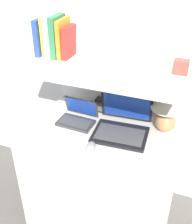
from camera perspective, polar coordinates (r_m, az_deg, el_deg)
name	(u,v)px	position (r m, az deg, el deg)	size (l,w,h in m)	color
wall_back	(125,52)	(2.03, 5.99, 12.13)	(6.00, 0.05, 2.40)	silver
desk	(104,175)	(2.14, 1.60, -12.69)	(1.01, 0.69, 0.77)	silver
back_riser	(120,124)	(2.26, 4.84, -2.49)	(1.01, 0.04, 1.21)	silver
shelf	(110,65)	(1.72, 2.88, 9.48)	(1.01, 0.62, 0.03)	silver
table_lamp	(168,107)	(1.88, 14.37, 0.93)	(0.22, 0.22, 0.29)	#B27A4C
laptop_large	(122,125)	(1.88, 5.35, -2.66)	(0.37, 0.35, 0.26)	black
laptop_small	(77,117)	(1.98, -3.79, -1.11)	(0.26, 0.21, 0.16)	#333338
computer_mouse	(90,148)	(1.73, -1.13, -7.29)	(0.08, 0.13, 0.04)	#99999E
router_box	(103,105)	(2.10, 1.40, 1.41)	(0.11, 0.07, 0.10)	black
book_blue	(42,36)	(1.86, -10.90, 14.88)	(0.03, 0.17, 0.23)	#284293
book_yellow	(47,36)	(1.84, -10.01, 15.03)	(0.02, 0.12, 0.24)	gold
book_white	(51,35)	(1.82, -9.10, 15.13)	(0.04, 0.14, 0.25)	silver
book_green	(58,36)	(1.80, -7.77, 15.01)	(0.04, 0.16, 0.25)	#2D7042
book_orange	(64,38)	(1.79, -6.59, 14.68)	(0.03, 0.16, 0.24)	orange
book_red	(69,42)	(1.78, -5.51, 13.97)	(0.04, 0.14, 0.20)	#A82823
shelf_gadget	(181,67)	(1.63, 16.89, 8.78)	(0.08, 0.07, 0.08)	#CC3D33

